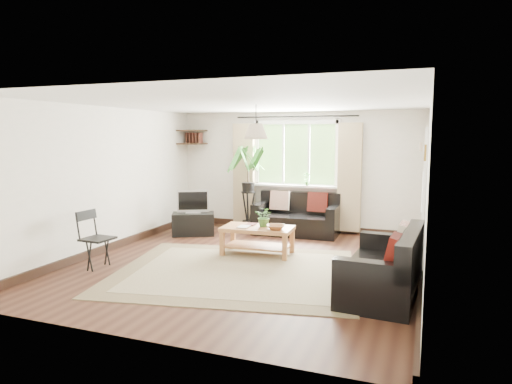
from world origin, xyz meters
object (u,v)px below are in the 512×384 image
at_px(folding_chair, 98,240).
at_px(sofa_back, 296,215).
at_px(sofa_right, 382,263).
at_px(tv_stand, 193,224).
at_px(coffee_table, 258,241).
at_px(palm_stand, 248,188).

bearing_deg(folding_chair, sofa_back, -29.71).
relative_size(sofa_back, sofa_right, 0.99).
bearing_deg(sofa_back, tv_stand, -159.49).
bearing_deg(folding_chair, sofa_right, -82.31).
height_order(tv_stand, folding_chair, folding_chair).
xyz_separation_m(sofa_right, tv_stand, (-3.75, 2.17, -0.17)).
bearing_deg(sofa_right, coffee_table, -116.31).
height_order(sofa_back, sofa_right, sofa_right).
xyz_separation_m(sofa_back, tv_stand, (-1.87, -0.75, -0.17)).
distance_m(coffee_table, folding_chair, 2.45).
relative_size(sofa_right, palm_stand, 0.95).
distance_m(sofa_right, palm_stand, 4.15).
relative_size(coffee_table, palm_stand, 0.65).
xyz_separation_m(sofa_right, folding_chair, (-3.98, -0.31, 0.03)).
distance_m(sofa_right, folding_chair, 3.99).
distance_m(tv_stand, palm_stand, 1.32).
xyz_separation_m(sofa_back, folding_chair, (-2.09, -3.24, 0.04)).
bearing_deg(tv_stand, palm_stand, 15.54).
relative_size(sofa_back, tv_stand, 2.03).
xyz_separation_m(sofa_right, palm_stand, (-2.90, 2.93, 0.48)).
distance_m(sofa_back, palm_stand, 1.12).
bearing_deg(palm_stand, tv_stand, -138.14).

